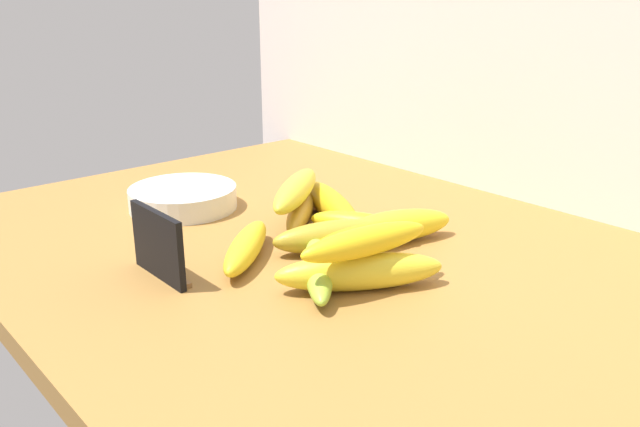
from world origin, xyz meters
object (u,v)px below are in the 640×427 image
banana_2 (395,227)px  banana_5 (246,247)px  banana_3 (318,268)px  banana_4 (362,226)px  banana_1 (301,211)px  banana_7 (369,238)px  banana_0 (335,236)px  fruit_bowl (183,198)px  chalkboard_sign (159,247)px  banana_8 (360,271)px  banana_10 (296,190)px  banana_9 (365,241)px  banana_6 (331,205)px

banana_2 → banana_5: size_ratio=1.00×
banana_3 → banana_4: size_ratio=1.19×
banana_1 → banana_7: bearing=-1.7°
banana_0 → banana_1: bearing=161.9°
fruit_bowl → banana_7: bearing=16.8°
banana_0 → banana_5: bearing=-116.1°
chalkboard_sign → banana_3: chalkboard_sign is taller
banana_1 → banana_3: size_ratio=0.95×
banana_3 → banana_0: bearing=125.4°
banana_5 → banana_8: size_ratio=0.86×
fruit_bowl → banana_10: banana_10 is taller
banana_8 → banana_9: 3.92cm
banana_10 → fruit_bowl: bearing=-152.9°
banana_5 → banana_9: bearing=17.7°
chalkboard_sign → banana_4: bearing=75.9°
banana_8 → banana_9: bearing=11.3°
fruit_bowl → banana_8: bearing=0.9°
banana_4 → banana_9: bearing=-43.9°
banana_1 → banana_8: 23.69cm
banana_9 → banana_0: bearing=153.6°
chalkboard_sign → banana_1: 25.32cm
banana_0 → banana_6: (-9.93, 8.25, 0.00)cm
banana_3 → banana_2: bearing=99.1°
banana_2 → banana_10: (-14.25, -5.70, 2.98)cm
chalkboard_sign → banana_4: chalkboard_sign is taller
banana_2 → banana_5: (-8.08, -18.87, -0.38)cm
fruit_bowl → banana_2: banana_2 is taller
chalkboard_sign → banana_9: chalkboard_sign is taller
banana_0 → banana_2: 8.86cm
banana_8 → banana_5: bearing=-162.0°
fruit_bowl → banana_3: fruit_bowl is taller
banana_3 → banana_10: size_ratio=0.97×
banana_1 → banana_10: (0.26, -1.12, 3.56)cm
chalkboard_sign → banana_2: 31.42cm
banana_2 → banana_5: bearing=-113.2°
banana_2 → banana_10: size_ratio=0.89×
fruit_bowl → banana_8: 38.66cm
fruit_bowl → banana_5: 23.72cm
chalkboard_sign → fruit_bowl: chalkboard_sign is taller
fruit_bowl → banana_3: 34.02cm
banana_4 → fruit_bowl: bearing=-156.4°
banana_1 → banana_4: banana_4 is taller
chalkboard_sign → banana_5: bearing=76.4°
banana_3 → banana_8: (4.67, 2.23, 0.53)cm
banana_0 → banana_4: banana_0 is taller
banana_6 → fruit_bowl: bearing=-142.2°
banana_6 → banana_7: 13.75cm
banana_2 → banana_3: (2.59, -16.13, -0.54)cm
banana_8 → banana_9: (0.67, 0.13, 3.86)cm
fruit_bowl → banana_7: (31.37, 9.46, 0.14)cm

